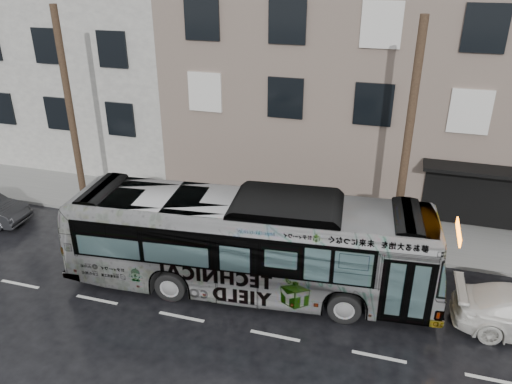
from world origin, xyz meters
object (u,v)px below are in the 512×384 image
utility_pole_rear (71,115)px  utility_pole_front (407,146)px  sign_post (426,231)px  bus (249,243)px

utility_pole_rear → utility_pole_front: bearing=0.0°
utility_pole_front → sign_post: bearing=0.0°
sign_post → bus: size_ratio=0.19×
utility_pole_front → utility_pole_rear: size_ratio=1.00×
utility_pole_rear → bus: utility_pole_rear is taller
bus → sign_post: bearing=-64.9°
sign_post → utility_pole_front: bearing=180.0°
utility_pole_front → bus: 6.62m
bus → utility_pole_front: bearing=-59.6°
utility_pole_front → utility_pole_rear: bearing=180.0°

